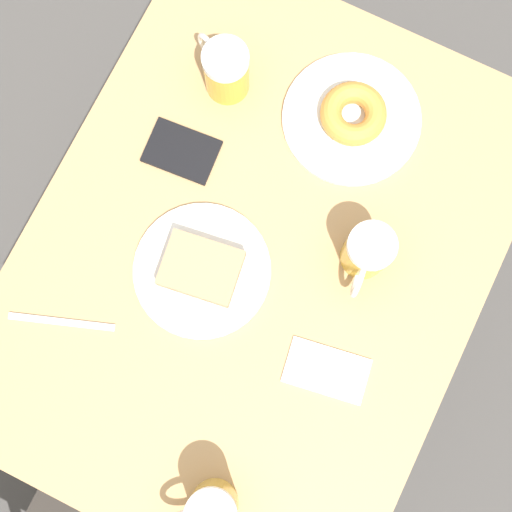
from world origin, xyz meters
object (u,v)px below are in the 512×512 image
at_px(fork, 62,322).
at_px(passport_near_edge, 182,151).
at_px(plate_with_donut, 352,116).
at_px(beer_mug_right, 211,510).
at_px(plate_with_cake, 202,270).
at_px(napkin_folded, 327,371).
at_px(beer_mug_left, 225,70).
at_px(beer_mug_center, 367,253).

bearing_deg(fork, passport_near_edge, -97.14).
bearing_deg(plate_with_donut, beer_mug_right, 96.06).
distance_m(plate_with_cake, napkin_folded, 0.28).
height_order(beer_mug_left, beer_mug_center, same).
xyz_separation_m(napkin_folded, fork, (0.45, 0.13, -0.00)).
xyz_separation_m(plate_with_cake, beer_mug_right, (-0.19, 0.34, 0.04)).
height_order(plate_with_cake, fork, plate_with_cake).
bearing_deg(beer_mug_center, beer_mug_right, 84.15).
height_order(napkin_folded, passport_near_edge, passport_near_edge).
bearing_deg(beer_mug_center, beer_mug_left, -27.52).
relative_size(plate_with_cake, beer_mug_center, 1.96).
distance_m(beer_mug_left, fork, 0.52).
relative_size(beer_mug_center, beer_mug_right, 1.05).
relative_size(beer_mug_left, fork, 0.65).
xyz_separation_m(beer_mug_left, fork, (0.06, 0.52, -0.06)).
xyz_separation_m(beer_mug_left, napkin_folded, (-0.39, 0.39, -0.06)).
distance_m(plate_with_cake, beer_mug_right, 0.39).
xyz_separation_m(beer_mug_right, fork, (0.37, -0.15, -0.06)).
distance_m(plate_with_donut, beer_mug_center, 0.26).
relative_size(beer_mug_center, passport_near_edge, 0.93).
xyz_separation_m(beer_mug_right, napkin_folded, (-0.08, -0.28, -0.06)).
xyz_separation_m(plate_with_donut, fork, (0.29, 0.55, -0.01)).
relative_size(plate_with_cake, beer_mug_left, 2.06).
relative_size(beer_mug_left, beer_mug_center, 0.95).
height_order(beer_mug_center, passport_near_edge, beer_mug_center).
bearing_deg(plate_with_cake, passport_near_edge, -53.44).
relative_size(plate_with_cake, beer_mug_right, 2.06).
relative_size(beer_mug_left, napkin_folded, 0.77).
bearing_deg(napkin_folded, beer_mug_right, 74.69).
height_order(beer_mug_right, napkin_folded, beer_mug_right).
distance_m(beer_mug_left, beer_mug_center, 0.41).
distance_m(beer_mug_left, napkin_folded, 0.55).
bearing_deg(plate_with_donut, beer_mug_center, 119.02).
bearing_deg(beer_mug_left, passport_near_edge, 84.61).
distance_m(beer_mug_right, passport_near_edge, 0.61).
bearing_deg(plate_with_cake, fork, 46.50).
bearing_deg(plate_with_donut, plate_with_cake, 72.32).
height_order(plate_with_cake, napkin_folded, plate_with_cake).
relative_size(beer_mug_right, napkin_folded, 0.77).
xyz_separation_m(beer_mug_center, napkin_folded, (-0.03, 0.20, -0.06)).
bearing_deg(plate_with_donut, napkin_folded, 109.52).
height_order(plate_with_donut, beer_mug_left, beer_mug_left).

